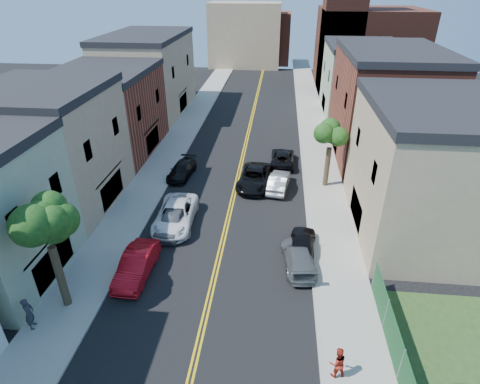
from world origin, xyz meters
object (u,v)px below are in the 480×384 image
(black_suv_lane, at_px, (254,178))
(black_car_left, at_px, (182,170))
(grey_car_left, at_px, (173,220))
(black_car_right, at_px, (302,243))
(white_pickup, at_px, (175,215))
(pedestrian_left, at_px, (29,313))
(pedestrian_right, at_px, (337,362))
(dark_car_right_far, at_px, (283,158))
(grey_car_right, at_px, (298,257))
(red_sedan, at_px, (137,265))
(silver_car_right, at_px, (279,182))

(black_suv_lane, bearing_deg, black_car_left, 175.40)
(grey_car_left, xyz_separation_m, black_car_right, (9.30, -1.82, -0.08))
(white_pickup, bearing_deg, pedestrian_left, -118.00)
(grey_car_left, bearing_deg, pedestrian_right, -42.78)
(white_pickup, height_order, black_car_left, white_pickup)
(grey_car_left, height_order, black_suv_lane, grey_car_left)
(white_pickup, height_order, dark_car_right_far, white_pickup)
(white_pickup, distance_m, grey_car_right, 9.80)
(dark_car_right_far, bearing_deg, white_pickup, 56.86)
(red_sedan, xyz_separation_m, black_car_left, (-0.41, 13.76, -0.13))
(dark_car_right_far, height_order, pedestrian_left, pedestrian_left)
(black_car_right, distance_m, black_suv_lane, 10.04)
(dark_car_right_far, relative_size, pedestrian_left, 2.55)
(black_car_right, xyz_separation_m, black_suv_lane, (-3.87, 9.26, 0.07))
(white_pickup, height_order, black_car_right, white_pickup)
(pedestrian_left, xyz_separation_m, pedestrian_right, (15.58, -1.25, -0.12))
(black_car_right, relative_size, pedestrian_left, 2.19)
(pedestrian_left, bearing_deg, black_car_left, -28.69)
(grey_car_right, relative_size, pedestrian_right, 2.74)
(pedestrian_right, bearing_deg, black_car_left, -72.27)
(pedestrian_left, relative_size, pedestrian_right, 1.14)
(red_sedan, relative_size, white_pickup, 0.80)
(white_pickup, distance_m, pedestrian_left, 11.68)
(black_suv_lane, height_order, pedestrian_left, pedestrian_left)
(grey_car_right, bearing_deg, dark_car_right_far, -93.05)
(red_sedan, relative_size, pedestrian_left, 2.46)
(white_pickup, height_order, silver_car_right, white_pickup)
(dark_car_right_far, bearing_deg, red_sedan, 64.01)
(dark_car_right_far, bearing_deg, grey_car_left, 58.26)
(black_suv_lane, height_order, pedestrian_right, pedestrian_right)
(silver_car_right, distance_m, pedestrian_right, 18.34)
(silver_car_right, xyz_separation_m, pedestrian_right, (2.90, -18.10, 0.27))
(silver_car_right, relative_size, black_suv_lane, 0.78)
(black_car_left, distance_m, pedestrian_right, 23.04)
(silver_car_right, bearing_deg, grey_car_right, 105.79)
(grey_car_right, bearing_deg, black_suv_lane, -78.66)
(red_sedan, bearing_deg, black_car_right, 18.95)
(grey_car_right, bearing_deg, black_car_left, -55.82)
(black_car_left, relative_size, dark_car_right_far, 0.91)
(pedestrian_right, bearing_deg, black_car_right, -96.06)
(silver_car_right, distance_m, pedestrian_left, 21.09)
(grey_car_right, relative_size, pedestrian_left, 2.41)
(white_pickup, bearing_deg, grey_car_left, -92.21)
(white_pickup, xyz_separation_m, grey_car_left, (0.00, -0.63, -0.02))
(red_sedan, distance_m, black_car_right, 10.83)
(black_car_left, distance_m, pedestrian_left, 18.83)
(black_suv_lane, xyz_separation_m, pedestrian_right, (5.07, -18.57, 0.21))
(dark_car_right_far, bearing_deg, black_car_right, 96.79)
(pedestrian_left, bearing_deg, grey_car_left, -44.67)
(pedestrian_left, bearing_deg, dark_car_right_far, -47.85)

